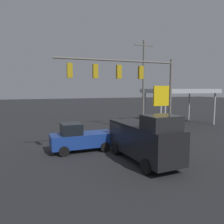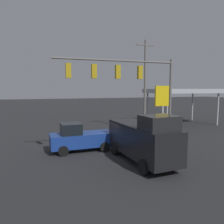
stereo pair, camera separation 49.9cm
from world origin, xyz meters
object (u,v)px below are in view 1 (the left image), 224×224
traffic_signal_assembly (129,81)px  delivery_truck (144,139)px  price_sign (161,98)px  pickup_parked (80,138)px  utility_pole (143,84)px

traffic_signal_assembly → delivery_truck: size_ratio=1.36×
price_sign → pickup_parked: price_sign is taller
traffic_signal_assembly → utility_pole: (-5.61, -8.06, -0.08)m
pickup_parked → delivery_truck: bearing=129.5°
utility_pole → delivery_truck: utility_pole is taller
traffic_signal_assembly → price_sign: traffic_signal_assembly is taller
utility_pole → price_sign: 2.80m
utility_pole → pickup_parked: 11.49m
traffic_signal_assembly → utility_pole: utility_pole is taller
delivery_truck → price_sign: bearing=138.0°
delivery_truck → traffic_signal_assembly: bearing=-171.2°
price_sign → pickup_parked: size_ratio=1.06×
traffic_signal_assembly → utility_pole: 9.82m
traffic_signal_assembly → price_sign: 10.96m
traffic_signal_assembly → utility_pole: size_ratio=0.87×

